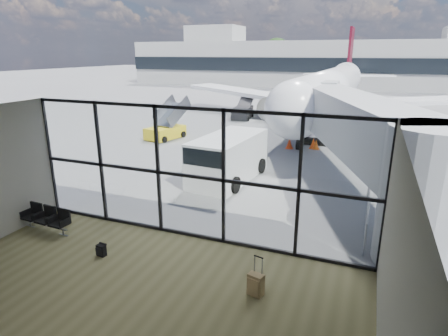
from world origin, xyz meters
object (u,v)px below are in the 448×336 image
Objects in this scene: backpack at (101,250)px; airliner at (331,88)px; belt_loader at (243,112)px; suitcase at (255,285)px; service_van at (227,158)px; seating_row at (48,217)px; mobile_stairs at (166,131)px.

airliner is at bearing 89.32° from backpack.
belt_loader reaches higher than backpack.
service_van reaches higher than suitcase.
seating_row is 4.77× the size of backpack.
mobile_stairs reaches higher than seating_row.
backpack is 0.01× the size of airliner.
belt_loader reaches higher than seating_row.
suitcase is 0.21× the size of service_van.
suitcase is 0.30× the size of mobile_stairs.
airliner is (-1.46, 29.42, 2.46)m from suitcase.
backpack is at bearing -95.30° from airliner.
backpack is at bearing -54.46° from mobile_stairs.
airliner is 9.65× the size of mobile_stairs.
mobile_stairs reaches higher than backpack.
belt_loader is at bearing 95.59° from seating_row.
seating_row is 8.08m from suitcase.
belt_loader is (-5.06, 17.33, -0.48)m from service_van.
service_van reaches higher than backpack.
seating_row is 24.86m from belt_loader.
service_van is 1.21× the size of belt_loader.
mobile_stairs is (-2.50, -10.23, -0.07)m from belt_loader.
airliner is at bearing 106.14° from suitcase.
airliner reaches higher than backpack.
service_van reaches higher than seating_row.
airliner reaches higher than seating_row.
backpack is 5.06m from suitcase.
service_van is at bearing -80.78° from belt_loader.
belt_loader is (-9.10, 25.79, 0.32)m from suitcase.
service_van is (1.02, 8.32, 0.93)m from backpack.
mobile_stairs is at bearing -110.78° from belt_loader.
seating_row is 29.31m from airliner.
backpack is at bearing -88.11° from belt_loader.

